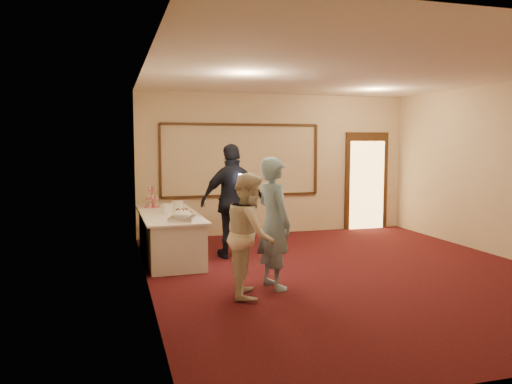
{
  "coord_description": "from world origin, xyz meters",
  "views": [
    {
      "loc": [
        -3.44,
        -6.76,
        1.97
      ],
      "look_at": [
        -1.14,
        1.17,
        1.15
      ],
      "focal_mm": 35.0,
      "sensor_mm": 36.0,
      "label": 1
    }
  ],
  "objects_px": {
    "cupcake_stand": "(152,199)",
    "man": "(274,223)",
    "plate_stack_a": "(167,209)",
    "plate_stack_b": "(178,206)",
    "buffet_table": "(170,236)",
    "woman": "(250,234)",
    "tart": "(185,213)",
    "pavlova_tray": "(182,216)",
    "guest": "(233,201)"
  },
  "relations": [
    {
      "from": "buffet_table",
      "to": "guest",
      "type": "xyz_separation_m",
      "value": [
        1.06,
        -0.23,
        0.59
      ]
    },
    {
      "from": "buffet_table",
      "to": "woman",
      "type": "relative_size",
      "value": 1.55
    },
    {
      "from": "cupcake_stand",
      "to": "woman",
      "type": "distance_m",
      "value": 3.44
    },
    {
      "from": "man",
      "to": "pavlova_tray",
      "type": "bearing_deg",
      "value": 26.63
    },
    {
      "from": "tart",
      "to": "woman",
      "type": "xyz_separation_m",
      "value": [
        0.53,
        -2.13,
        -0.0
      ]
    },
    {
      "from": "cupcake_stand",
      "to": "plate_stack_b",
      "type": "relative_size",
      "value": 2.06
    },
    {
      "from": "buffet_table",
      "to": "woman",
      "type": "distance_m",
      "value": 2.53
    },
    {
      "from": "buffet_table",
      "to": "cupcake_stand",
      "type": "height_order",
      "value": "cupcake_stand"
    },
    {
      "from": "buffet_table",
      "to": "plate_stack_a",
      "type": "height_order",
      "value": "plate_stack_a"
    },
    {
      "from": "pavlova_tray",
      "to": "tart",
      "type": "height_order",
      "value": "pavlova_tray"
    },
    {
      "from": "tart",
      "to": "guest",
      "type": "xyz_separation_m",
      "value": [
        0.83,
        0.01,
        0.18
      ]
    },
    {
      "from": "plate_stack_a",
      "to": "man",
      "type": "bearing_deg",
      "value": -61.35
    },
    {
      "from": "pavlova_tray",
      "to": "woman",
      "type": "bearing_deg",
      "value": -65.79
    },
    {
      "from": "man",
      "to": "guest",
      "type": "height_order",
      "value": "guest"
    },
    {
      "from": "pavlova_tray",
      "to": "plate_stack_b",
      "type": "height_order",
      "value": "pavlova_tray"
    },
    {
      "from": "man",
      "to": "cupcake_stand",
      "type": "bearing_deg",
      "value": 10.67
    },
    {
      "from": "cupcake_stand",
      "to": "man",
      "type": "relative_size",
      "value": 0.24
    },
    {
      "from": "plate_stack_b",
      "to": "tart",
      "type": "distance_m",
      "value": 0.56
    },
    {
      "from": "tart",
      "to": "cupcake_stand",
      "type": "bearing_deg",
      "value": 110.89
    },
    {
      "from": "tart",
      "to": "pavlova_tray",
      "type": "bearing_deg",
      "value": -101.84
    },
    {
      "from": "cupcake_stand",
      "to": "man",
      "type": "bearing_deg",
      "value": -65.95
    },
    {
      "from": "plate_stack_a",
      "to": "plate_stack_b",
      "type": "bearing_deg",
      "value": 53.55
    },
    {
      "from": "man",
      "to": "woman",
      "type": "relative_size",
      "value": 1.12
    },
    {
      "from": "plate_stack_a",
      "to": "plate_stack_b",
      "type": "height_order",
      "value": "plate_stack_b"
    },
    {
      "from": "guest",
      "to": "buffet_table",
      "type": "bearing_deg",
      "value": -19.58
    },
    {
      "from": "plate_stack_b",
      "to": "man",
      "type": "xyz_separation_m",
      "value": [
        0.98,
        -2.47,
        0.03
      ]
    },
    {
      "from": "buffet_table",
      "to": "plate_stack_b",
      "type": "distance_m",
      "value": 0.59
    },
    {
      "from": "cupcake_stand",
      "to": "man",
      "type": "height_order",
      "value": "man"
    },
    {
      "from": "cupcake_stand",
      "to": "man",
      "type": "distance_m",
      "value": 3.36
    },
    {
      "from": "plate_stack_b",
      "to": "guest",
      "type": "xyz_separation_m",
      "value": [
        0.88,
        -0.54,
        0.12
      ]
    },
    {
      "from": "pavlova_tray",
      "to": "plate_stack_b",
      "type": "xyz_separation_m",
      "value": [
        0.08,
        1.2,
        0.01
      ]
    },
    {
      "from": "tart",
      "to": "man",
      "type": "distance_m",
      "value": 2.13
    },
    {
      "from": "cupcake_stand",
      "to": "plate_stack_b",
      "type": "xyz_separation_m",
      "value": [
        0.39,
        -0.6,
        -0.07
      ]
    },
    {
      "from": "man",
      "to": "guest",
      "type": "bearing_deg",
      "value": -10.42
    },
    {
      "from": "plate_stack_a",
      "to": "woman",
      "type": "distance_m",
      "value": 2.53
    },
    {
      "from": "cupcake_stand",
      "to": "guest",
      "type": "relative_size",
      "value": 0.22
    },
    {
      "from": "buffet_table",
      "to": "plate_stack_a",
      "type": "relative_size",
      "value": 12.77
    },
    {
      "from": "buffet_table",
      "to": "guest",
      "type": "distance_m",
      "value": 1.23
    },
    {
      "from": "pavlova_tray",
      "to": "plate_stack_a",
      "type": "xyz_separation_m",
      "value": [
        -0.13,
        0.91,
        0.0
      ]
    },
    {
      "from": "buffet_table",
      "to": "man",
      "type": "bearing_deg",
      "value": -61.69
    },
    {
      "from": "plate_stack_a",
      "to": "pavlova_tray",
      "type": "bearing_deg",
      "value": -82.02
    },
    {
      "from": "plate_stack_b",
      "to": "plate_stack_a",
      "type": "bearing_deg",
      "value": -126.45
    },
    {
      "from": "woman",
      "to": "pavlova_tray",
      "type": "bearing_deg",
      "value": 37.3
    },
    {
      "from": "tart",
      "to": "woman",
      "type": "bearing_deg",
      "value": -75.96
    },
    {
      "from": "tart",
      "to": "woman",
      "type": "height_order",
      "value": "woman"
    },
    {
      "from": "buffet_table",
      "to": "plate_stack_a",
      "type": "distance_m",
      "value": 0.46
    },
    {
      "from": "pavlova_tray",
      "to": "guest",
      "type": "distance_m",
      "value": 1.17
    },
    {
      "from": "plate_stack_b",
      "to": "man",
      "type": "relative_size",
      "value": 0.12
    },
    {
      "from": "plate_stack_a",
      "to": "plate_stack_b",
      "type": "relative_size",
      "value": 0.93
    },
    {
      "from": "plate_stack_a",
      "to": "tart",
      "type": "distance_m",
      "value": 0.38
    }
  ]
}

